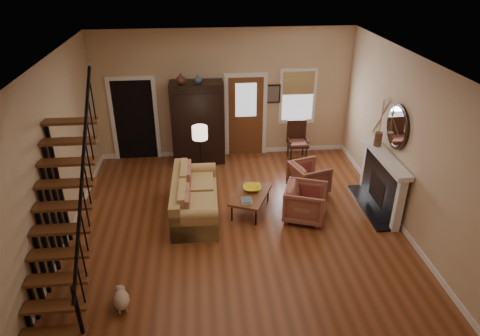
{
  "coord_description": "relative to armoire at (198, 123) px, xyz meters",
  "views": [
    {
      "loc": [
        -0.62,
        -6.97,
        4.99
      ],
      "look_at": [
        0.1,
        0.4,
        1.15
      ],
      "focal_mm": 32.0,
      "sensor_mm": 36.0,
      "label": 1
    }
  ],
  "objects": [
    {
      "name": "room",
      "position": [
        0.29,
        -1.39,
        0.46
      ],
      "size": [
        7.0,
        7.33,
        3.3
      ],
      "color": "brown",
      "rests_on": "ground"
    },
    {
      "name": "staircase",
      "position": [
        -2.08,
        -4.45,
        0.55
      ],
      "size": [
        0.94,
        2.8,
        3.2
      ],
      "primitive_type": null,
      "color": "brown",
      "rests_on": "ground"
    },
    {
      "name": "fireplace",
      "position": [
        3.83,
        -2.65,
        -0.31
      ],
      "size": [
        0.33,
        1.95,
        2.3
      ],
      "color": "black",
      "rests_on": "ground"
    },
    {
      "name": "armoire",
      "position": [
        0.0,
        0.0,
        0.0
      ],
      "size": [
        1.3,
        0.6,
        2.1
      ],
      "primitive_type": null,
      "color": "black",
      "rests_on": "ground"
    },
    {
      "name": "vase_a",
      "position": [
        -0.35,
        -0.1,
        1.17
      ],
      "size": [
        0.24,
        0.24,
        0.25
      ],
      "primitive_type": "imported",
      "color": "#4C2619",
      "rests_on": "armoire"
    },
    {
      "name": "vase_b",
      "position": [
        0.05,
        -0.1,
        1.16
      ],
      "size": [
        0.2,
        0.2,
        0.21
      ],
      "primitive_type": "imported",
      "color": "#334C60",
      "rests_on": "armoire"
    },
    {
      "name": "sofa",
      "position": [
        -0.11,
        -2.51,
        -0.66
      ],
      "size": [
        0.95,
        2.12,
        0.78
      ],
      "primitive_type": null,
      "rotation": [
        0.0,
        0.0,
        -0.02
      ],
      "color": "tan",
      "rests_on": "ground"
    },
    {
      "name": "coffee_table",
      "position": [
        1.05,
        -2.53,
        -0.84
      ],
      "size": [
        1.02,
        1.25,
        0.42
      ],
      "primitive_type": null,
      "rotation": [
        0.0,
        0.0,
        -0.41
      ],
      "color": "brown",
      "rests_on": "ground"
    },
    {
      "name": "bowl",
      "position": [
        1.1,
        -2.38,
        -0.59
      ],
      "size": [
        0.37,
        0.37,
        0.09
      ],
      "primitive_type": "imported",
      "color": "yellow",
      "rests_on": "coffee_table"
    },
    {
      "name": "books",
      "position": [
        0.93,
        -2.83,
        -0.61
      ],
      "size": [
        0.2,
        0.27,
        0.05
      ],
      "primitive_type": null,
      "color": "beige",
      "rests_on": "coffee_table"
    },
    {
      "name": "armchair_left",
      "position": [
        2.12,
        -2.91,
        -0.68
      ],
      "size": [
        1.05,
        1.03,
        0.75
      ],
      "primitive_type": "imported",
      "rotation": [
        0.0,
        0.0,
        1.22
      ],
      "color": "maroon",
      "rests_on": "ground"
    },
    {
      "name": "armchair_right",
      "position": [
        2.46,
        -1.83,
        -0.7
      ],
      "size": [
        0.96,
        0.94,
        0.7
      ],
      "primitive_type": "imported",
      "rotation": [
        0.0,
        0.0,
        1.87
      ],
      "color": "maroon",
      "rests_on": "ground"
    },
    {
      "name": "floor_lamp",
      "position": [
        0.04,
        -1.38,
        -0.3
      ],
      "size": [
        0.42,
        0.42,
        1.5
      ],
      "primitive_type": null,
      "rotation": [
        0.0,
        0.0,
        -0.26
      ],
      "color": "black",
      "rests_on": "ground"
    },
    {
      "name": "side_chair",
      "position": [
        2.55,
        -0.2,
        -0.54
      ],
      "size": [
        0.54,
        0.54,
        1.02
      ],
      "primitive_type": null,
      "color": "black",
      "rests_on": "ground"
    },
    {
      "name": "dog",
      "position": [
        -1.26,
        -5.08,
        -0.9
      ],
      "size": [
        0.34,
        0.46,
        0.3
      ],
      "primitive_type": null,
      "rotation": [
        0.0,
        0.0,
        0.23
      ],
      "color": "#CDA98C",
      "rests_on": "ground"
    }
  ]
}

